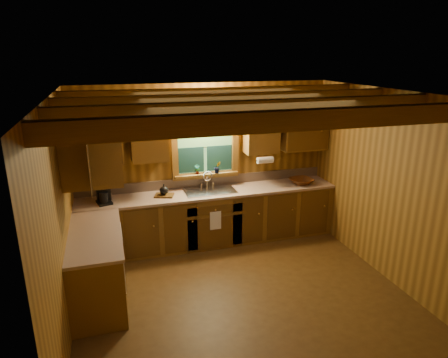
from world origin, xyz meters
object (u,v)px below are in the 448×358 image
at_px(sink, 210,194).
at_px(coffee_maker, 103,192).
at_px(cutting_board, 164,195).
at_px(wicker_basket, 301,181).

xyz_separation_m(sink, coffee_maker, (-1.65, -0.05, 0.22)).
xyz_separation_m(cutting_board, wicker_basket, (2.34, -0.07, 0.04)).
xyz_separation_m(coffee_maker, cutting_board, (0.90, 0.03, -0.16)).
bearing_deg(coffee_maker, sink, -11.99).
bearing_deg(coffee_maker, cutting_board, -12.02).
relative_size(sink, coffee_maker, 2.33).
bearing_deg(cutting_board, coffee_maker, -159.86).
bearing_deg(sink, cutting_board, -178.06).
relative_size(coffee_maker, cutting_board, 1.22).
bearing_deg(sink, coffee_maker, -178.09).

